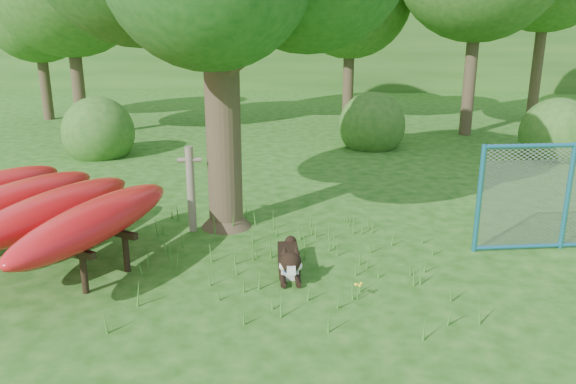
{
  "coord_description": "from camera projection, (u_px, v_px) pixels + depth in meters",
  "views": [
    {
      "loc": [
        0.66,
        -6.2,
        3.22
      ],
      "look_at": [
        0.2,
        1.2,
        1.0
      ],
      "focal_mm": 35.0,
      "sensor_mm": 36.0,
      "label": 1
    }
  ],
  "objects": [
    {
      "name": "ground",
      "position": [
        266.0,
        297.0,
        6.89
      ],
      "size": [
        80.0,
        80.0,
        0.0
      ],
      "primitive_type": "plane",
      "color": "#194D0F",
      "rests_on": "ground"
    },
    {
      "name": "wooden_post",
      "position": [
        191.0,
        187.0,
        8.93
      ],
      "size": [
        0.38,
        0.15,
        1.39
      ],
      "rotation": [
        0.0,
        0.0,
        0.16
      ],
      "color": "#6C6251",
      "rests_on": "ground"
    },
    {
      "name": "kayak_rack",
      "position": [
        31.0,
        206.0,
        7.7
      ],
      "size": [
        3.89,
        4.22,
        1.08
      ],
      "rotation": [
        0.0,
        0.0,
        -0.44
      ],
      "color": "black",
      "rests_on": "ground"
    },
    {
      "name": "husky_dog",
      "position": [
        289.0,
        261.0,
        7.49
      ],
      "size": [
        0.39,
        1.21,
        0.53
      ],
      "rotation": [
        0.0,
        0.0,
        0.11
      ],
      "color": "black",
      "rests_on": "ground"
    },
    {
      "name": "fence_section",
      "position": [
        568.0,
        197.0,
        8.19
      ],
      "size": [
        2.74,
        0.49,
        2.69
      ],
      "rotation": [
        0.0,
        0.0,
        0.15
      ],
      "color": "teal",
      "rests_on": "ground"
    },
    {
      "name": "wildflower_clump",
      "position": [
        358.0,
        286.0,
        6.78
      ],
      "size": [
        0.11,
        0.1,
        0.23
      ],
      "rotation": [
        0.0,
        0.0,
        -0.02
      ],
      "color": "#3E7C28",
      "rests_on": "ground"
    },
    {
      "name": "bg_tree_f",
      "position": [
        36.0,
        9.0,
        18.79
      ],
      "size": [
        3.6,
        3.6,
        5.55
      ],
      "color": "#3C3020",
      "rests_on": "ground"
    },
    {
      "name": "shrub_left",
      "position": [
        101.0,
        156.0,
        14.36
      ],
      "size": [
        1.8,
        1.8,
        1.8
      ],
      "primitive_type": "sphere",
      "color": "#2A5A1D",
      "rests_on": "ground"
    },
    {
      "name": "shrub_right",
      "position": [
        553.0,
        157.0,
        14.16
      ],
      "size": [
        1.8,
        1.8,
        1.8
      ],
      "primitive_type": "sphere",
      "color": "#2A5A1D",
      "rests_on": "ground"
    },
    {
      "name": "shrub_mid",
      "position": [
        371.0,
        147.0,
        15.38
      ],
      "size": [
        1.8,
        1.8,
        1.8
      ],
      "primitive_type": "sphere",
      "color": "#2A5A1D",
      "rests_on": "ground"
    },
    {
      "name": "wooded_hillside",
      "position": [
        313.0,
        29.0,
        32.81
      ],
      "size": [
        80.0,
        12.0,
        6.0
      ],
      "primitive_type": "cube",
      "color": "#2A5A1D",
      "rests_on": "ground"
    }
  ]
}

